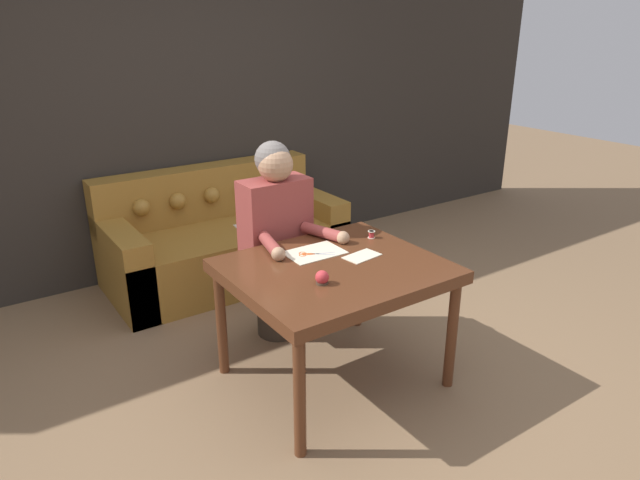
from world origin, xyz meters
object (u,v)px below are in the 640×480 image
(scissors, at_px, (310,254))
(thread_spool, at_px, (371,234))
(dining_table, at_px, (335,278))
(pin_cushion, at_px, (322,278))
(person, at_px, (277,240))
(couch, at_px, (223,241))

(scissors, bearing_deg, thread_spool, 1.60)
(dining_table, height_order, pin_cushion, pin_cushion)
(person, height_order, thread_spool, person)
(dining_table, distance_m, thread_spool, 0.49)
(thread_spool, bearing_deg, couch, 102.80)
(person, xyz_separation_m, pin_cushion, (-0.19, -0.79, 0.09))
(dining_table, distance_m, couch, 1.72)
(dining_table, relative_size, person, 0.87)
(couch, bearing_deg, pin_cushion, -98.84)
(dining_table, height_order, scissors, scissors)
(couch, bearing_deg, person, -95.05)
(couch, height_order, pin_cushion, couch)
(person, bearing_deg, pin_cushion, -103.75)
(couch, distance_m, pin_cushion, 1.91)
(couch, height_order, thread_spool, couch)
(couch, distance_m, person, 1.11)
(dining_table, height_order, thread_spool, thread_spool)
(couch, relative_size, person, 1.41)
(person, distance_m, pin_cushion, 0.82)
(person, xyz_separation_m, scissors, (-0.03, -0.43, 0.06))
(dining_table, xyz_separation_m, thread_spool, (0.43, 0.21, 0.10))
(scissors, bearing_deg, pin_cushion, -114.60)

